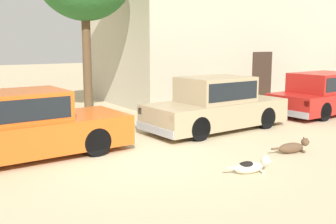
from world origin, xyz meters
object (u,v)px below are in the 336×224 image
(parked_sedan_third, at_px, (325,93))
(stray_dog_spotted, at_px, (252,166))
(parked_sedan_nearest, at_px, (17,125))
(parked_sedan_second, at_px, (216,104))
(stray_dog_tan, at_px, (294,147))

(parked_sedan_third, relative_size, stray_dog_spotted, 4.84)
(stray_dog_spotted, bearing_deg, parked_sedan_nearest, 150.96)
(parked_sedan_second, bearing_deg, parked_sedan_third, -3.33)
(parked_sedan_second, xyz_separation_m, stray_dog_spotted, (-1.94, -3.44, -0.59))
(parked_sedan_second, relative_size, parked_sedan_third, 0.94)
(parked_sedan_third, xyz_separation_m, stray_dog_spotted, (-6.85, -3.41, -0.58))
(parked_sedan_nearest, xyz_separation_m, stray_dog_tan, (5.34, -2.92, -0.60))
(parked_sedan_nearest, height_order, parked_sedan_second, parked_sedan_second)
(parked_sedan_second, bearing_deg, parked_sedan_nearest, 176.87)
(parked_sedan_nearest, relative_size, stray_dog_spotted, 4.91)
(parked_sedan_nearest, bearing_deg, stray_dog_tan, -31.10)
(parked_sedan_second, bearing_deg, stray_dog_tan, -95.24)
(stray_dog_spotted, relative_size, stray_dog_tan, 0.94)
(parked_sedan_nearest, height_order, stray_dog_tan, parked_sedan_nearest)
(parked_sedan_nearest, relative_size, parked_sedan_second, 1.08)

